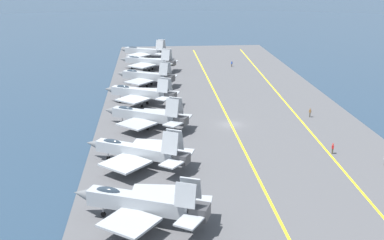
% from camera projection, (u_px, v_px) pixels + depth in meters
% --- Properties ---
extents(ground_plane, '(2000.00, 2000.00, 0.00)m').
position_uv_depth(ground_plane, '(231.00, 126.00, 88.18)').
color(ground_plane, '#23384C').
extents(carrier_deck, '(172.10, 48.71, 0.40)m').
position_uv_depth(carrier_deck, '(231.00, 125.00, 88.11)').
color(carrier_deck, '#4C4C4F').
rests_on(carrier_deck, ground).
extents(deck_stripe_foul_line, '(154.82, 5.48, 0.01)m').
position_uv_depth(deck_stripe_foul_line, '(302.00, 122.00, 89.14)').
color(deck_stripe_foul_line, yellow).
rests_on(deck_stripe_foul_line, carrier_deck).
extents(deck_stripe_centerline, '(154.89, 0.36, 0.01)m').
position_uv_depth(deck_stripe_centerline, '(231.00, 124.00, 88.05)').
color(deck_stripe_centerline, yellow).
rests_on(deck_stripe_centerline, carrier_deck).
extents(parked_jet_second, '(12.60, 16.47, 6.14)m').
position_uv_depth(parked_jet_second, '(141.00, 203.00, 54.11)').
color(parked_jet_second, '#93999E').
rests_on(parked_jet_second, carrier_deck).
extents(parked_jet_third, '(13.23, 16.51, 6.18)m').
position_uv_depth(parked_jet_third, '(138.00, 151.00, 69.64)').
color(parked_jet_third, '#9EA3A8').
rests_on(parked_jet_third, carrier_deck).
extents(parked_jet_fourth, '(12.85, 16.37, 6.18)m').
position_uv_depth(parked_jet_fourth, '(146.00, 116.00, 85.60)').
color(parked_jet_fourth, '#93999E').
rests_on(parked_jet_fourth, carrier_deck).
extents(parked_jet_fifth, '(12.59, 16.12, 6.23)m').
position_uv_depth(parked_jet_fifth, '(141.00, 93.00, 98.76)').
color(parked_jet_fifth, '#9EA3A8').
rests_on(parked_jet_fifth, carrier_deck).
extents(parked_jet_sixth, '(13.02, 15.03, 6.10)m').
position_uv_depth(parked_jet_sixth, '(146.00, 76.00, 114.52)').
color(parked_jet_sixth, '#93999E').
rests_on(parked_jet_sixth, carrier_deck).
extents(parked_jet_seventh, '(13.84, 16.42, 6.24)m').
position_uv_depth(parked_jet_seventh, '(148.00, 61.00, 130.59)').
color(parked_jet_seventh, '#9EA3A8').
rests_on(parked_jet_seventh, carrier_deck).
extents(parked_jet_eighth, '(13.49, 16.02, 6.30)m').
position_uv_depth(parked_jet_eighth, '(145.00, 51.00, 145.44)').
color(parked_jet_eighth, '#9EA3A8').
rests_on(parked_jet_eighth, carrier_deck).
extents(crew_brown_vest, '(0.45, 0.45, 1.77)m').
position_uv_depth(crew_brown_vest, '(310.00, 112.00, 91.79)').
color(crew_brown_vest, '#4C473D').
rests_on(crew_brown_vest, carrier_deck).
extents(crew_blue_vest, '(0.45, 0.45, 1.69)m').
position_uv_depth(crew_blue_vest, '(232.00, 64.00, 135.59)').
color(crew_blue_vest, '#383328').
rests_on(crew_blue_vest, carrier_deck).
extents(crew_red_vest, '(0.42, 0.32, 1.72)m').
position_uv_depth(crew_red_vest, '(333.00, 148.00, 74.31)').
color(crew_red_vest, '#4C473D').
rests_on(crew_red_vest, carrier_deck).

